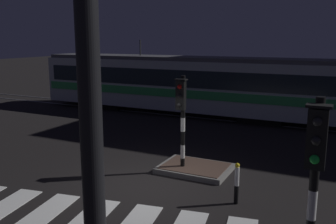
# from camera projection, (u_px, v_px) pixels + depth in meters

# --- Properties ---
(ground_plane) EXTENTS (120.00, 120.00, 0.00)m
(ground_plane) POSITION_uv_depth(u_px,v_px,m) (143.00, 186.00, 10.84)
(ground_plane) COLOR black
(rail_near) EXTENTS (80.00, 0.12, 0.03)m
(rail_near) POSITION_uv_depth(u_px,v_px,m) (235.00, 121.00, 19.20)
(rail_near) COLOR #59595E
(rail_near) RESTS_ON ground
(rail_far) EXTENTS (80.00, 0.12, 0.03)m
(rail_far) POSITION_uv_depth(u_px,v_px,m) (242.00, 116.00, 20.46)
(rail_far) COLOR #59595E
(rail_far) RESTS_ON ground
(traffic_island) EXTENTS (2.24, 1.67, 0.18)m
(traffic_island) POSITION_uv_depth(u_px,v_px,m) (195.00, 168.00, 12.08)
(traffic_island) COLOR slate
(traffic_island) RESTS_ON ground
(traffic_light_median_centre) EXTENTS (0.36, 0.42, 3.12)m
(traffic_light_median_centre) POSITION_uv_depth(u_px,v_px,m) (182.00, 110.00, 11.59)
(traffic_light_median_centre) COLOR black
(traffic_light_median_centre) RESTS_ON ground
(traffic_light_corner_near_right) EXTENTS (0.36, 0.42, 3.41)m
(traffic_light_corner_near_right) POSITION_uv_depth(u_px,v_px,m) (314.00, 173.00, 5.59)
(traffic_light_corner_near_right) COLOR black
(traffic_light_corner_near_right) RESTS_ON ground
(street_lamp_near_kerb) EXTENTS (0.44, 1.21, 6.93)m
(street_lamp_near_kerb) POSITION_uv_depth(u_px,v_px,m) (62.00, 13.00, 2.47)
(street_lamp_near_kerb) COLOR black
(street_lamp_near_kerb) RESTS_ON ground
(tram) EXTENTS (17.31, 2.58, 4.15)m
(tram) POSITION_uv_depth(u_px,v_px,m) (180.00, 83.00, 20.98)
(tram) COLOR #B2BCC1
(tram) RESTS_ON ground
(bollard_island_edge) EXTENTS (0.12, 0.12, 1.11)m
(bollard_island_edge) POSITION_uv_depth(u_px,v_px,m) (237.00, 183.00, 9.60)
(bollard_island_edge) COLOR black
(bollard_island_edge) RESTS_ON ground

